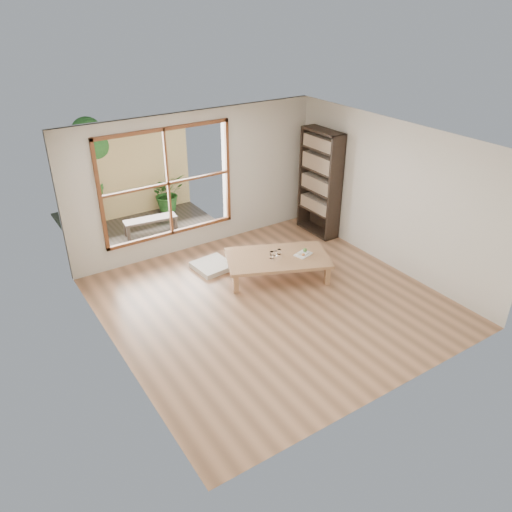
{
  "coord_description": "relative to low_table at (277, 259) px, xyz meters",
  "views": [
    {
      "loc": [
        -3.9,
        -5.52,
        4.48
      ],
      "look_at": [
        0.09,
        0.58,
        0.55
      ],
      "focal_mm": 35.0,
      "sensor_mm": 36.0,
      "label": 1
    }
  ],
  "objects": [
    {
      "name": "deck",
      "position": [
        -1.15,
        2.94,
        -0.34
      ],
      "size": [
        2.8,
        2.0,
        0.05
      ],
      "primitive_type": "cube",
      "color": "#342C26",
      "rests_on": "ground"
    },
    {
      "name": "glass_small",
      "position": [
        -0.12,
        0.01,
        0.08
      ],
      "size": [
        0.06,
        0.06,
        0.07
      ],
      "primitive_type": "cylinder",
      "color": "silver",
      "rests_on": "low_table"
    },
    {
      "name": "floor_cushion",
      "position": [
        -0.82,
        0.87,
        -0.29
      ],
      "size": [
        0.68,
        0.68,
        0.09
      ],
      "primitive_type": "cube",
      "rotation": [
        0.0,
        0.0,
        0.09
      ],
      "color": "silver",
      "rests_on": "ground"
    },
    {
      "name": "low_table",
      "position": [
        0.0,
        0.0,
        0.0
      ],
      "size": [
        2.0,
        1.6,
        0.38
      ],
      "rotation": [
        0.0,
        0.0,
        -0.41
      ],
      "color": "#A4774F",
      "rests_on": "ground"
    },
    {
      "name": "bookshelf",
      "position": [
        1.76,
        1.04,
        0.72
      ],
      "size": [
        0.34,
        0.95,
        2.12
      ],
      "primitive_type": "cube",
      "color": "#2D2219",
      "rests_on": "ground"
    },
    {
      "name": "garden_tree",
      "position": [
        -1.83,
        4.24,
        1.29
      ],
      "size": [
        1.04,
        0.85,
        2.22
      ],
      "color": "#4C3D2D",
      "rests_on": "ground"
    },
    {
      "name": "shrub_right",
      "position": [
        -0.39,
        3.72,
        0.1
      ],
      "size": [
        0.88,
        0.81,
        0.83
      ],
      "primitive_type": "imported",
      "rotation": [
        0.0,
        0.0,
        0.24
      ],
      "color": "#2B6123",
      "rests_on": "deck"
    },
    {
      "name": "shrub_left",
      "position": [
        -2.07,
        3.54,
        0.2
      ],
      "size": [
        0.62,
        0.53,
        1.01
      ],
      "primitive_type": "imported",
      "rotation": [
        0.0,
        0.0,
        0.16
      ],
      "color": "#2B6123",
      "rests_on": "deck"
    },
    {
      "name": "glass_mid",
      "position": [
        0.08,
        0.07,
        0.09
      ],
      "size": [
        0.06,
        0.06,
        0.09
      ],
      "primitive_type": "cylinder",
      "color": "silver",
      "rests_on": "low_table"
    },
    {
      "name": "glass_short",
      "position": [
        -0.01,
        0.06,
        0.09
      ],
      "size": [
        0.07,
        0.07,
        0.09
      ],
      "primitive_type": "cylinder",
      "color": "silver",
      "rests_on": "low_table"
    },
    {
      "name": "ground",
      "position": [
        -0.55,
        -0.62,
        -0.34
      ],
      "size": [
        5.0,
        5.0,
        0.0
      ],
      "primitive_type": "plane",
      "color": "tan",
      "rests_on": "ground"
    },
    {
      "name": "glass_tall",
      "position": [
        -0.12,
        0.01,
        0.11
      ],
      "size": [
        0.07,
        0.07,
        0.13
      ],
      "primitive_type": "cylinder",
      "color": "silver",
      "rests_on": "low_table"
    },
    {
      "name": "bamboo_fence",
      "position": [
        -1.15,
        3.94,
        0.56
      ],
      "size": [
        2.8,
        0.06,
        1.8
      ],
      "primitive_type": "cube",
      "color": "tan",
      "rests_on": "ground"
    },
    {
      "name": "garden_bench",
      "position": [
        -1.2,
        2.78,
        -0.03
      ],
      "size": [
        1.09,
        0.43,
        0.34
      ],
      "rotation": [
        0.0,
        0.0,
        -0.11
      ],
      "color": "#2D2219",
      "rests_on": "deck"
    },
    {
      "name": "food_tray",
      "position": [
        0.43,
        -0.18,
        0.07
      ],
      "size": [
        0.33,
        0.28,
        0.09
      ],
      "rotation": [
        0.0,
        0.0,
        0.28
      ],
      "color": "white",
      "rests_on": "low_table"
    }
  ]
}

